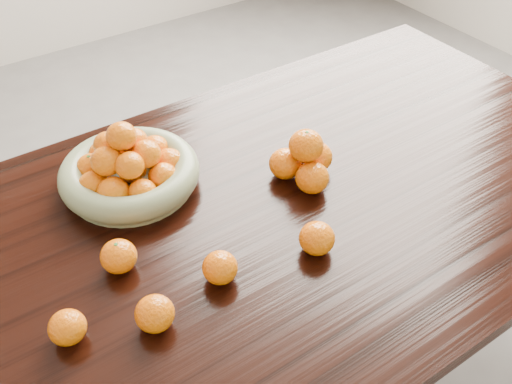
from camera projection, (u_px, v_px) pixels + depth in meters
dining_table at (243, 246)px, 1.30m from camera, size 2.00×1.00×0.75m
fruit_bowl at (129, 170)px, 1.30m from camera, size 0.32×0.32×0.17m
orange_pyramid at (305, 161)px, 1.31m from camera, size 0.15×0.15×0.13m
loose_orange_0 at (119, 256)px, 1.12m from camera, size 0.07×0.07×0.07m
loose_orange_1 at (155, 314)px, 1.01m from camera, size 0.07×0.07×0.07m
loose_orange_2 at (220, 268)px, 1.10m from camera, size 0.07×0.07×0.06m
loose_orange_3 at (67, 327)px, 0.99m from camera, size 0.07×0.07×0.06m
loose_orange_4 at (317, 238)px, 1.15m from camera, size 0.07×0.07×0.07m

